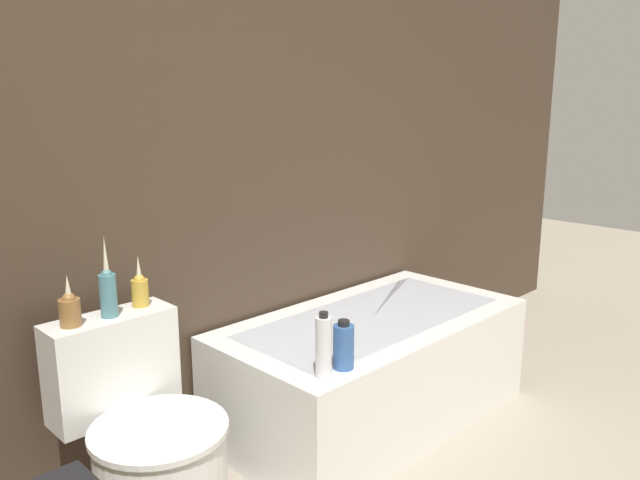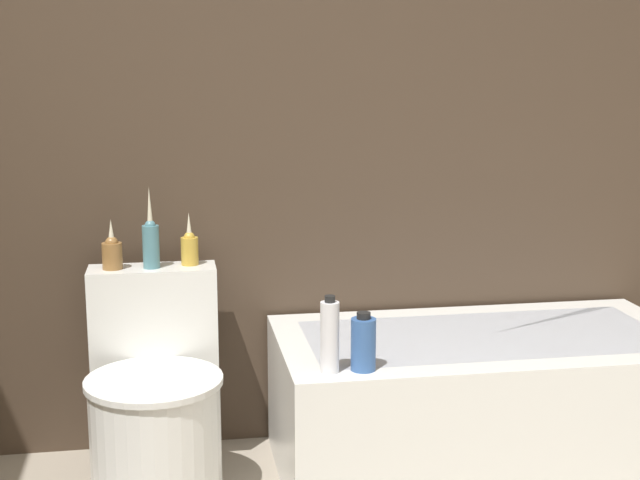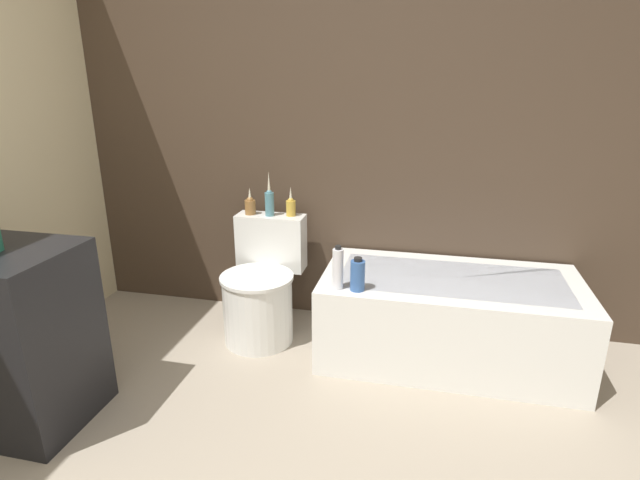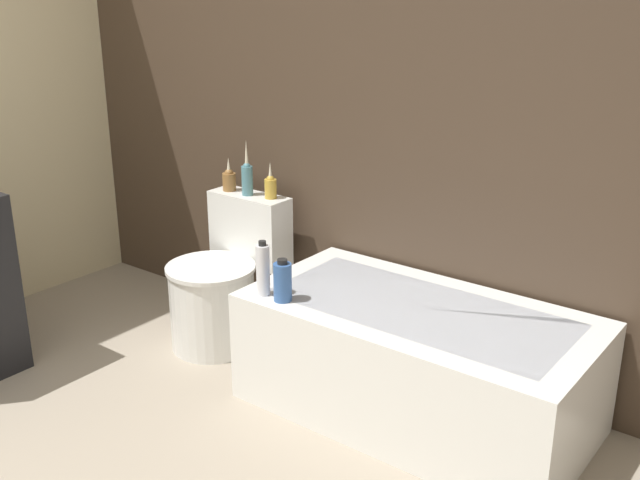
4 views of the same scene
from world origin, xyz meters
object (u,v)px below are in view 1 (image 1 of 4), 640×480
Objects in this scene: shampoo_bottle_short at (343,346)px; toilet at (150,454)px; vase_silver at (108,290)px; bathtub at (372,367)px; vase_bronze at (140,289)px; shampoo_bottle_tall at (324,347)px; vase_gold at (70,308)px.

toilet is at bearing 156.35° from shampoo_bottle_short.
bathtub is at bearing -10.71° from vase_silver.
vase_silver is 1.52× the size of vase_bronze.
vase_silver reaches higher than shampoo_bottle_tall.
vase_silver is (0.13, -0.01, 0.03)m from vase_gold.
vase_silver reaches higher than shampoo_bottle_short.
bathtub is 1.27m from vase_silver.
bathtub is at bearing 25.11° from shampoo_bottle_tall.
vase_silver is 1.54× the size of shampoo_bottle_short.
shampoo_bottle_tall is (0.53, -0.28, 0.31)m from toilet.
vase_silver is (-0.00, 0.21, 0.52)m from toilet.
toilet is at bearing -58.71° from vase_gold.
toilet reaches higher than bathtub.
vase_gold is at bearing -175.40° from vase_bronze.
bathtub is at bearing -9.85° from vase_gold.
vase_gold reaches higher than shampoo_bottle_tall.
shampoo_bottle_tall is at bearing -52.21° from vase_bronze.
toilet is at bearing -90.00° from vase_silver.
shampoo_bottle_short is (0.63, -0.49, -0.24)m from vase_silver.
bathtub is 1.38m from vase_gold.
vase_bronze is at bearing 166.48° from bathtub.
vase_bronze is at bearing 127.79° from shampoo_bottle_tall.
vase_bronze is (-0.99, 0.24, 0.54)m from bathtub.
vase_gold is at bearing 143.16° from shampoo_bottle_tall.
vase_bronze reaches higher than bathtub.
vase_gold is 0.93m from shampoo_bottle_short.
vase_gold reaches higher than bathtub.
vase_gold is at bearing 170.15° from bathtub.
bathtub is 5.95× the size of shampoo_bottle_tall.
vase_bronze is 0.77× the size of shampoo_bottle_tall.
vase_bronze is 0.75m from shampoo_bottle_short.
shampoo_bottle_tall reaches higher than toilet.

